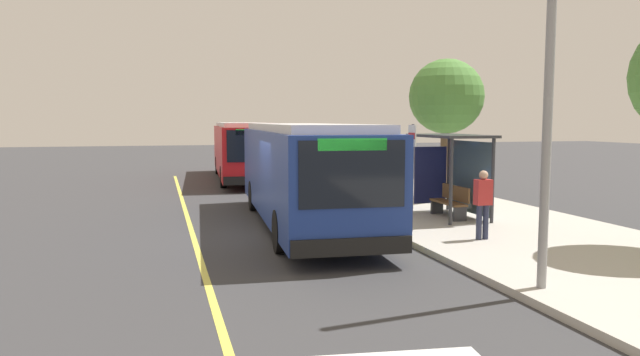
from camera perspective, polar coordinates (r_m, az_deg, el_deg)
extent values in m
plane|color=#38383A|center=(15.54, -4.05, -5.66)|extent=(120.00, 120.00, 0.00)
cube|color=#B7B2A8|center=(17.70, 15.41, -4.21)|extent=(44.00, 6.40, 0.15)
cube|color=#E0D64C|center=(15.27, -12.21, -5.96)|extent=(36.00, 0.14, 0.01)
cube|color=navy|center=(16.77, -1.60, 0.54)|extent=(10.91, 3.23, 2.40)
cube|color=silver|center=(16.71, -1.61, 4.98)|extent=(10.03, 2.92, 0.20)
cube|color=black|center=(11.48, 3.19, 0.36)|extent=(0.18, 2.17, 1.34)
cube|color=black|center=(17.02, 2.67, 1.58)|extent=(9.46, 0.64, 1.06)
cube|color=yellow|center=(17.16, 2.66, -2.65)|extent=(10.21, 0.68, 0.28)
cube|color=#26D83F|center=(11.44, 3.22, 3.29)|extent=(0.12, 1.40, 0.24)
cube|color=black|center=(11.69, 3.17, -6.75)|extent=(0.24, 2.50, 0.36)
cylinder|color=black|center=(13.97, 5.55, -4.86)|extent=(1.02, 0.34, 1.00)
cylinder|color=black|center=(13.47, -3.91, -5.24)|extent=(1.02, 0.34, 1.00)
cylinder|color=black|center=(20.26, 0.00, -1.57)|extent=(1.02, 0.34, 1.00)
cylinder|color=black|center=(19.92, -6.53, -1.73)|extent=(1.02, 0.34, 1.00)
cube|color=red|center=(30.42, -7.60, 2.76)|extent=(11.75, 3.29, 2.40)
cube|color=silver|center=(30.38, -7.63, 5.21)|extent=(10.80, 2.97, 0.20)
cube|color=black|center=(24.61, -6.61, 3.12)|extent=(0.18, 2.17, 1.34)
cube|color=black|center=(30.53, -5.19, 3.34)|extent=(10.20, 0.69, 1.06)
cube|color=white|center=(30.60, -5.16, 0.97)|extent=(11.01, 0.73, 0.28)
cube|color=#26D83F|center=(24.58, -6.62, 4.49)|extent=(0.12, 1.40, 0.24)
cube|color=black|center=(24.70, -6.56, -0.25)|extent=(0.24, 2.50, 0.36)
cylinder|color=black|center=(27.04, -4.56, 0.21)|extent=(1.02, 0.34, 1.00)
cylinder|color=black|center=(26.84, -9.46, 0.12)|extent=(1.02, 0.34, 1.00)
cylinder|color=black|center=(34.05, -6.08, 1.31)|extent=(1.02, 0.34, 1.00)
cylinder|color=black|center=(33.89, -9.97, 1.23)|extent=(1.02, 0.34, 1.00)
cylinder|color=#333338|center=(17.08, 16.56, -0.27)|extent=(0.10, 0.10, 2.40)
cylinder|color=#333338|center=(16.43, 12.72, -0.40)|extent=(0.10, 0.10, 2.40)
cylinder|color=#333338|center=(19.32, 12.48, 0.48)|extent=(0.10, 0.10, 2.40)
cylinder|color=#333338|center=(18.75, 8.97, 0.39)|extent=(0.10, 0.10, 2.40)
cube|color=#333338|center=(17.80, 12.67, 4.05)|extent=(2.90, 1.60, 0.08)
cube|color=#4C606B|center=(18.19, 14.39, 0.13)|extent=(2.47, 0.04, 2.16)
cube|color=navy|center=(19.03, 10.74, 0.29)|extent=(0.06, 1.11, 1.82)
cube|color=brown|center=(17.85, 12.44, -2.36)|extent=(1.60, 0.44, 0.06)
cube|color=brown|center=(17.92, 13.14, -1.44)|extent=(1.60, 0.05, 0.44)
cube|color=#333338|center=(18.51, 11.38, -2.76)|extent=(0.08, 0.40, 0.45)
cube|color=#333338|center=(17.25, 13.54, -3.41)|extent=(0.08, 0.40, 0.45)
cylinder|color=#333338|center=(15.33, 9.03, -0.01)|extent=(0.07, 0.07, 2.80)
cube|color=white|center=(15.26, 9.02, 4.11)|extent=(0.44, 0.03, 0.56)
cube|color=red|center=(15.25, 8.97, 4.11)|extent=(0.40, 0.01, 0.16)
cylinder|color=#282D47|center=(14.80, 15.91, -4.16)|extent=(0.14, 0.14, 0.85)
cylinder|color=#282D47|center=(14.71, 15.31, -4.21)|extent=(0.14, 0.14, 0.85)
cube|color=red|center=(14.65, 15.69, -1.35)|extent=(0.24, 0.40, 0.62)
sphere|color=tan|center=(14.61, 15.73, 0.29)|extent=(0.22, 0.22, 0.22)
cylinder|color=brown|center=(22.60, 12.14, 1.66)|extent=(0.36, 0.36, 2.75)
sphere|color=#4C8438|center=(22.57, 12.27, 7.83)|extent=(2.80, 2.80, 2.80)
cylinder|color=gray|center=(10.59, 21.45, 6.95)|extent=(0.16, 0.16, 6.40)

